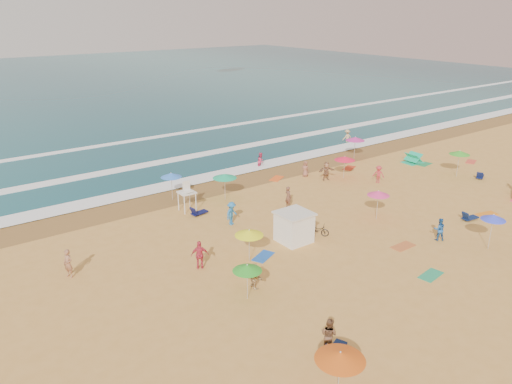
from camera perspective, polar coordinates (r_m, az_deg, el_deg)
ground at (r=36.98m, az=9.02°, el=-3.91°), size 220.00×220.00×0.00m
ocean at (r=111.20m, az=-23.64°, el=10.91°), size 220.00×140.00×0.18m
wet_sand at (r=45.94m, az=-1.99°, el=1.24°), size 220.00×220.00×0.00m
surf_foam at (r=53.10m, az=-7.37°, el=3.84°), size 200.00×18.70×0.05m
cabana at (r=34.00m, az=4.37°, el=-4.09°), size 2.00×2.00×2.00m
cabana_roof at (r=33.58m, az=4.41°, el=-2.44°), size 2.20×2.20×0.12m
bicycle at (r=35.20m, az=7.02°, el=-4.33°), size 1.48×1.62×0.86m
lifeguard_stand at (r=39.25m, az=-7.89°, el=-0.72°), size 1.20×1.20×2.10m
beach_umbrellas at (r=36.65m, az=9.46°, el=-0.58°), size 57.61×26.24×0.80m
loungers at (r=37.50m, az=18.37°, el=-4.11°), size 45.32×21.74×0.34m
towels at (r=38.91m, az=13.48°, el=-2.95°), size 54.03×25.55×0.03m
popup_tents at (r=50.05m, az=22.61°, el=1.98°), size 3.63×14.11×1.20m
beachgoers at (r=38.76m, az=2.97°, el=-1.24°), size 48.64×27.25×2.07m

